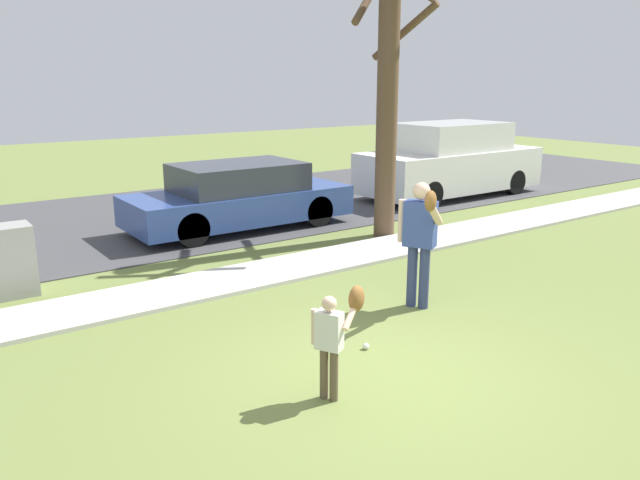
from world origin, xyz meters
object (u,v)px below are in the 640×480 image
(person_child, at_px, (336,329))
(utility_cabinet, at_px, (6,261))
(parked_wagon_blue, at_px, (239,197))
(parked_van_white, at_px, (450,162))
(baseball, at_px, (366,346))
(street_tree_near, at_px, (388,71))
(person_adult, at_px, (420,233))

(person_child, xyz_separation_m, utility_cabinet, (-2.04, 4.98, -0.19))
(parked_wagon_blue, height_order, parked_van_white, parked_van_white)
(baseball, xyz_separation_m, street_tree_near, (3.64, 3.85, 3.08))
(person_child, relative_size, parked_van_white, 0.22)
(person_adult, bearing_deg, parked_wagon_blue, -120.67)
(parked_wagon_blue, bearing_deg, street_tree_near, -46.86)
(person_adult, xyz_separation_m, baseball, (-1.40, -0.62, -1.01))
(person_child, distance_m, utility_cabinet, 5.38)
(person_adult, xyz_separation_m, person_child, (-2.33, -1.28, -0.34))
(person_child, height_order, street_tree_near, street_tree_near)
(baseball, bearing_deg, street_tree_near, 46.61)
(utility_cabinet, relative_size, street_tree_near, 0.17)
(person_child, bearing_deg, utility_cabinet, 83.97)
(parked_wagon_blue, bearing_deg, parked_van_white, 0.55)
(baseball, xyz_separation_m, utility_cabinet, (-2.97, 4.32, 0.47))
(baseball, relative_size, utility_cabinet, 0.07)
(parked_van_white, bearing_deg, person_child, -142.43)
(parked_wagon_blue, xyz_separation_m, parked_van_white, (6.20, 0.06, 0.24))
(person_adult, bearing_deg, street_tree_near, -153.05)
(person_adult, bearing_deg, utility_cabinet, -68.61)
(baseball, distance_m, parked_wagon_blue, 6.26)
(person_child, distance_m, parked_van_white, 11.04)
(person_child, bearing_deg, parked_van_white, 9.26)
(person_adult, distance_m, baseball, 1.83)
(baseball, xyz_separation_m, parked_van_white, (7.82, 6.07, 0.87))
(baseball, distance_m, parked_van_white, 9.93)
(person_child, height_order, parked_wagon_blue, parked_wagon_blue)
(utility_cabinet, bearing_deg, person_adult, -40.30)
(parked_van_white, bearing_deg, baseball, -142.18)
(baseball, bearing_deg, utility_cabinet, 124.50)
(person_child, height_order, parked_van_white, parked_van_white)
(utility_cabinet, bearing_deg, parked_van_white, 9.23)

